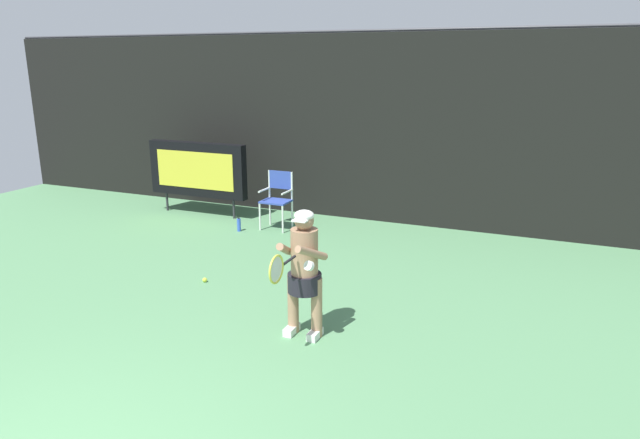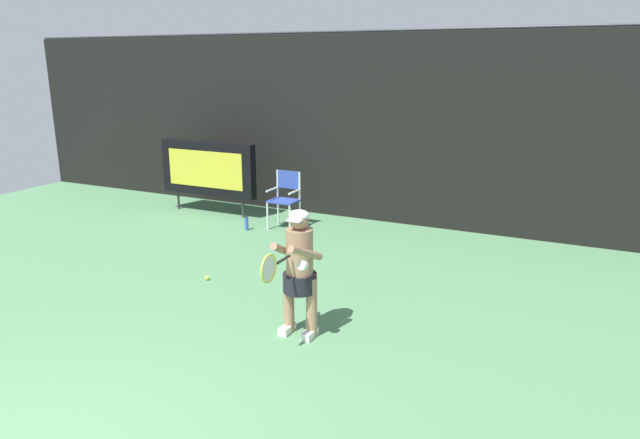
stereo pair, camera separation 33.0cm
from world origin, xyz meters
The scene contains 7 objects.
backdrop_screen centered at (0.00, 8.50, 1.81)m, with size 18.00×0.12×3.66m.
scoreboard centered at (-3.47, 7.48, 0.95)m, with size 2.20×0.21×1.50m.
umpire_chair centered at (-1.51, 7.23, 0.62)m, with size 0.52×0.44×1.08m.
water_bottle centered at (-2.08, 6.74, 0.12)m, with size 0.07×0.07×0.27m.
tennis_player centered at (0.80, 3.40, 0.82)m, with size 0.54×0.62×1.50m.
tennis_racket centered at (0.78, 2.79, 1.02)m, with size 0.03×0.60×0.31m.
tennis_ball_loose centered at (-1.21, 4.32, 0.03)m, with size 0.07×0.07×0.07m.
Camera 2 is at (3.66, -2.00, 3.09)m, focal length 32.12 mm.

